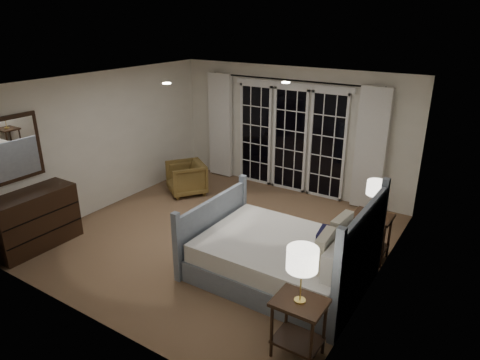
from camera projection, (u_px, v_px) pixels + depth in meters
The scene contains 20 objects.
floor at pixel (220, 236), 7.04m from camera, with size 5.00×5.00×0.00m, color brown.
ceiling at pixel (217, 83), 6.14m from camera, with size 5.00×5.00×0.00m, color white.
wall_left at pixel (108, 141), 7.85m from camera, with size 0.02×5.00×2.50m, color white.
wall_right at pixel (382, 200), 5.33m from camera, with size 0.02×5.00×2.50m, color white.
wall_back at pixel (291, 130), 8.55m from camera, with size 5.00×0.02×2.50m, color white.
wall_front at pixel (85, 228), 4.63m from camera, with size 5.00×0.02×2.50m, color white.
french_doors at pixel (290, 138), 8.58m from camera, with size 2.50×0.04×2.20m.
curtain_rod at pixel (291, 80), 8.11m from camera, with size 0.03×0.03×3.50m, color black.
curtain_left at pixel (220, 126), 9.33m from camera, with size 0.55×0.10×2.25m, color white.
curtain_right at pixel (371, 150), 7.66m from camera, with size 0.55×0.10×2.25m, color white.
downlight_a at pixel (286, 82), 6.21m from camera, with size 0.12×0.12×0.01m, color white.
downlight_b at pixel (167, 83), 6.13m from camera, with size 0.12×0.12×0.01m, color white.
bed at pixel (283, 257), 5.81m from camera, with size 2.27×1.63×1.33m.
nightstand_left at pixel (299, 320), 4.43m from camera, with size 0.53×0.42×0.69m.
nightstand_right at pixel (371, 230), 6.26m from camera, with size 0.54×0.43×0.70m.
lamp_left at pixel (302, 260), 4.17m from camera, with size 0.32×0.32×0.61m.
lamp_right at pixel (376, 188), 6.02m from camera, with size 0.27×0.27×0.53m.
armchair at pixel (186, 178), 8.63m from camera, with size 0.70×0.72×0.65m, color brown.
dresser at pixel (34, 220), 6.59m from camera, with size 0.54×1.28×0.91m.
mirror at pixel (12, 149), 6.32m from camera, with size 0.05×0.85×1.00m.
Camera 1 is at (3.66, -5.06, 3.41)m, focal length 32.00 mm.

